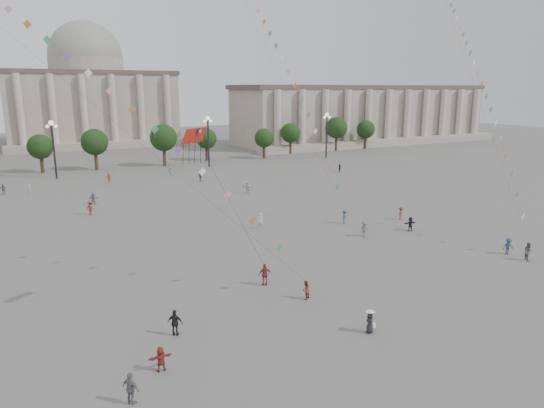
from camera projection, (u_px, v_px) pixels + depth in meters
name	position (u px, v px, depth m)	size (l,w,h in m)	color
ground	(353.00, 311.00, 36.48)	(360.00, 360.00, 0.00)	#5A5855
hall_east	(364.00, 114.00, 149.34)	(84.00, 26.22, 17.20)	gray
hall_central	(90.00, 95.00, 144.20)	(48.30, 34.30, 35.50)	gray
tree_row	(128.00, 141.00, 102.25)	(137.12, 5.12, 8.00)	#332719
lamp_post_mid_west	(53.00, 139.00, 88.09)	(2.00, 0.90, 10.65)	#262628
lamp_post_mid_east	(208.00, 132.00, 101.75)	(2.00, 0.90, 10.65)	#262628
lamp_post_far_east	(327.00, 127.00, 115.40)	(2.00, 0.90, 10.65)	#262628
person_crowd_0	(200.00, 176.00, 86.95)	(1.13, 0.47, 1.92)	#385A7F
person_crowd_3	(410.00, 224.00, 56.71)	(1.56, 0.50, 1.68)	black
person_crowd_4	(170.00, 171.00, 92.39)	(1.67, 0.53, 1.80)	silver
person_crowd_6	(364.00, 229.00, 54.53)	(1.14, 0.66, 1.76)	#58575B
person_crowd_7	(248.00, 188.00, 76.91)	(1.78, 0.57, 1.92)	silver
person_crowd_8	(401.00, 213.00, 61.52)	(1.08, 0.62, 1.68)	maroon
person_crowd_9	(340.00, 168.00, 96.52)	(1.49, 0.48, 1.61)	black
person_crowd_10	(30.00, 190.00, 76.05)	(0.60, 0.40, 1.65)	silver
person_crowd_12	(93.00, 199.00, 69.67)	(1.55, 0.49, 1.67)	slate
person_crowd_13	(260.00, 221.00, 57.64)	(0.71, 0.46, 1.94)	silver
person_crowd_14	(508.00, 246.00, 48.71)	(1.09, 0.63, 1.69)	navy
person_crowd_16	(3.00, 189.00, 76.00)	(1.00, 0.41, 1.70)	#5F5E63
person_crowd_17	(91.00, 208.00, 63.85)	(1.26, 0.72, 1.95)	maroon
person_crowd_18	(109.00, 178.00, 84.84)	(1.23, 0.71, 1.91)	#983C29
tourist_0	(265.00, 274.00, 41.03)	(1.13, 0.47, 1.93)	maroon
tourist_1	(175.00, 323.00, 32.67)	(1.08, 0.45, 1.84)	black
tourist_2	(161.00, 359.00, 28.58)	(1.43, 0.46, 1.54)	maroon
tourist_3	(131.00, 388.00, 25.53)	(1.08, 0.45, 1.84)	slate
kite_flyer_0	(306.00, 290.00, 38.36)	(0.75, 0.58, 1.54)	maroon
kite_flyer_1	(345.00, 217.00, 59.70)	(1.15, 0.66, 1.79)	#335274
kite_flyer_2	(528.00, 251.00, 47.01)	(0.88, 0.69, 1.82)	slate
hat_person	(370.00, 322.00, 33.05)	(0.86, 0.75, 1.69)	black
dragon_kite	(195.00, 147.00, 32.11)	(4.57, 2.65, 14.11)	red
kite_train_mid	(250.00, 1.00, 70.98)	(4.86, 41.07, 65.12)	#3F3F3F
kite_train_east	(465.00, 44.00, 68.56)	(28.51, 43.00, 65.10)	#3F3F3F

